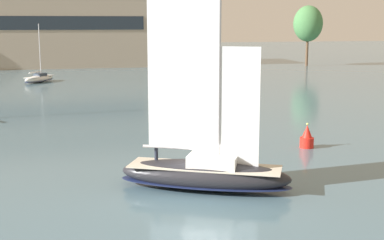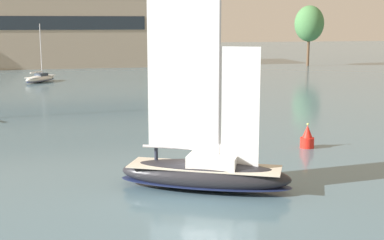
{
  "view_description": "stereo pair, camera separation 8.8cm",
  "coord_description": "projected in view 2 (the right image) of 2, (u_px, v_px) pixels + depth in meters",
  "views": [
    {
      "loc": [
        -6.76,
        -26.59,
        8.8
      ],
      "look_at": [
        0.0,
        3.0,
        3.21
      ],
      "focal_mm": 50.0,
      "sensor_mm": 36.0,
      "label": 1
    },
    {
      "loc": [
        -6.67,
        -26.61,
        8.8
      ],
      "look_at": [
        0.0,
        3.0,
        3.21
      ],
      "focal_mm": 50.0,
      "sensor_mm": 36.0,
      "label": 2
    }
  ],
  "objects": [
    {
      "name": "sailboat_moored_near_marina",
      "position": [
        40.0,
        78.0,
        79.03
      ],
      "size": [
        4.97,
        6.07,
        8.53
      ],
      "color": "white",
      "rests_on": "ground"
    },
    {
      "name": "ground_plane",
      "position": [
        204.0,
        189.0,
        28.56
      ],
      "size": [
        400.0,
        400.0,
        0.0
      ],
      "primitive_type": "plane",
      "color": "slate"
    },
    {
      "name": "channel_buoy",
      "position": [
        307.0,
        138.0,
        37.79
      ],
      "size": [
        0.98,
        0.98,
        1.79
      ],
      "color": "red",
      "rests_on": "ground"
    },
    {
      "name": "tree_shore_center",
      "position": [
        309.0,
        24.0,
        106.9
      ],
      "size": [
        5.85,
        5.85,
        12.03
      ],
      "color": "brown",
      "rests_on": "ground"
    },
    {
      "name": "sailboat_main",
      "position": [
        205.0,
        170.0,
        28.37
      ],
      "size": [
        9.48,
        6.32,
        12.74
      ],
      "color": "#232328",
      "rests_on": "ground"
    },
    {
      "name": "waterfront_building",
      "position": [
        56.0,
        25.0,
        106.11
      ],
      "size": [
        38.55,
        15.45,
        16.35
      ],
      "color": "tan",
      "rests_on": "ground"
    }
  ]
}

